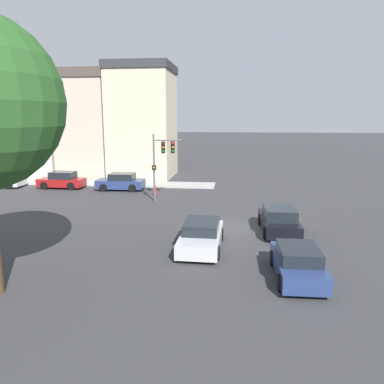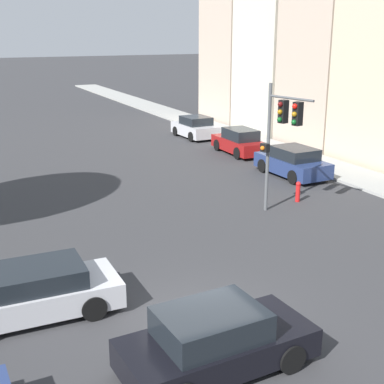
% 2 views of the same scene
% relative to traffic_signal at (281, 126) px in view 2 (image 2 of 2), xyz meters
% --- Properties ---
extents(ground_plane, '(300.00, 300.00, 0.00)m').
position_rel_traffic_signal_xyz_m(ground_plane, '(-6.73, -6.19, -3.70)').
color(ground_plane, '#333335').
extents(sidewalk_strip, '(2.86, 60.00, 0.13)m').
position_rel_traffic_signal_xyz_m(sidewalk_strip, '(7.03, 26.32, -3.63)').
color(sidewalk_strip, '#9E9E99').
rests_on(sidewalk_strip, ground_plane).
extents(rowhouse_backdrop, '(8.19, 23.76, 12.38)m').
position_rel_traffic_signal_xyz_m(rowhouse_backdrop, '(12.45, 13.25, 2.31)').
color(rowhouse_backdrop, beige).
rests_on(rowhouse_backdrop, ground_plane).
extents(traffic_signal, '(0.92, 2.31, 5.30)m').
position_rel_traffic_signal_xyz_m(traffic_signal, '(0.00, 0.00, 0.00)').
color(traffic_signal, '#515456').
rests_on(traffic_signal, ground_plane).
extents(crossing_car_0, '(4.46, 2.18, 1.48)m').
position_rel_traffic_signal_xyz_m(crossing_car_0, '(-7.26, -8.16, -3.00)').
color(crossing_car_0, black).
rests_on(crossing_car_0, ground_plane).
extents(crossing_car_1, '(4.64, 2.12, 1.38)m').
position_rel_traffic_signal_xyz_m(crossing_car_1, '(-10.48, -3.97, -3.03)').
color(crossing_car_1, '#B7B7BC').
rests_on(crossing_car_1, ground_plane).
extents(parked_car_0, '(2.13, 4.30, 1.54)m').
position_rel_traffic_signal_xyz_m(parked_car_0, '(4.21, 4.75, -2.97)').
color(parked_car_0, navy).
rests_on(parked_car_0, ground_plane).
extents(parked_car_1, '(1.89, 4.25, 1.57)m').
position_rel_traffic_signal_xyz_m(parked_car_1, '(4.41, 10.50, -2.96)').
color(parked_car_1, maroon).
rests_on(parked_car_1, ground_plane).
extents(parked_car_2, '(2.15, 3.96, 1.51)m').
position_rel_traffic_signal_xyz_m(parked_car_2, '(4.26, 16.34, -2.98)').
color(parked_car_2, '#B7B7BC').
rests_on(parked_car_2, ground_plane).
extents(fire_hydrant, '(0.22, 0.22, 0.92)m').
position_rel_traffic_signal_xyz_m(fire_hydrant, '(1.82, 1.05, -3.21)').
color(fire_hydrant, red).
rests_on(fire_hydrant, ground_plane).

